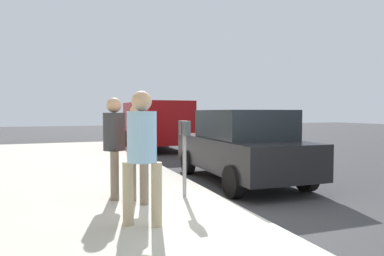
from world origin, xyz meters
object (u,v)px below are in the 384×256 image
object	(u,v)px
pedestrian_bystander	(142,145)
parking_officer	(114,138)
parking_meter	(185,142)
pedestrian_at_meter	(138,145)
parked_sedan_near	(241,146)
parked_van_far	(155,122)

from	to	relation	value
pedestrian_bystander	parking_officer	bearing A→B (deg)	31.67
parking_meter	pedestrian_at_meter	xyz separation A→B (m)	(-0.08, 0.89, -0.02)
parked_sedan_near	parked_van_far	world-z (taller)	parked_van_far
parking_meter	parked_van_far	bearing A→B (deg)	-11.80
pedestrian_at_meter	pedestrian_bystander	size ratio (longest dim) A/B	0.92
pedestrian_bystander	parked_sedan_near	world-z (taller)	pedestrian_bystander
pedestrian_at_meter	parking_officer	distance (m)	0.60
parking_officer	pedestrian_bystander	bearing A→B (deg)	-77.68
parked_sedan_near	parked_van_far	xyz separation A→B (m)	(8.13, -0.00, 0.36)
parking_meter	pedestrian_at_meter	world-z (taller)	pedestrian_at_meter
parking_meter	parked_sedan_near	distance (m)	2.52
parked_sedan_near	pedestrian_bystander	bearing A→B (deg)	132.13
pedestrian_bystander	parked_van_far	bearing A→B (deg)	11.89
parking_meter	pedestrian_at_meter	bearing A→B (deg)	94.87
parking_officer	parked_sedan_near	size ratio (longest dim) A/B	0.41
parking_meter	pedestrian_at_meter	distance (m)	0.89
parking_meter	pedestrian_bystander	distance (m)	1.71
pedestrian_at_meter	parked_van_far	world-z (taller)	parked_van_far
parking_officer	parked_van_far	xyz separation A→B (m)	(9.19, -3.22, 0.01)
parking_meter	parking_officer	xyz separation A→B (m)	(0.42, 1.21, 0.08)
parking_meter	parking_officer	bearing A→B (deg)	70.76
pedestrian_at_meter	parked_van_far	xyz separation A→B (m)	(9.69, -2.90, 0.11)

